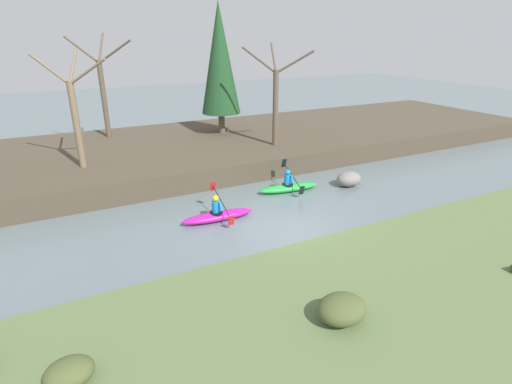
{
  "coord_description": "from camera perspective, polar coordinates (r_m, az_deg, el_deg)",
  "views": [
    {
      "loc": [
        -6.56,
        -10.46,
        6.41
      ],
      "look_at": [
        0.14,
        2.72,
        0.55
      ],
      "focal_mm": 28.0,
      "sensor_mm": 36.0,
      "label": 1
    }
  ],
  "objects": [
    {
      "name": "ground_plane",
      "position": [
        13.91,
        4.59,
        -5.89
      ],
      "size": [
        90.0,
        90.0,
        0.0
      ],
      "primitive_type": "plane",
      "color": "slate"
    },
    {
      "name": "riverbank_near",
      "position": [
        10.44,
        19.56,
        -15.07
      ],
      "size": [
        44.0,
        6.26,
        0.76
      ],
      "color": "#5B7042",
      "rests_on": "ground"
    },
    {
      "name": "riverbank_far",
      "position": [
        22.44,
        -9.03,
        6.05
      ],
      "size": [
        44.0,
        10.32,
        0.97
      ],
      "color": "#4C4233",
      "rests_on": "ground"
    },
    {
      "name": "conifer_tree_mid_left",
      "position": [
        23.35,
        -5.21,
        18.38
      ],
      "size": [
        2.21,
        2.21,
        7.15
      ],
      "color": "brown",
      "rests_on": "riverbank_far"
    },
    {
      "name": "bare_tree_upstream",
      "position": [
        18.72,
        -24.41,
        10.08
      ],
      "size": [
        2.73,
        2.7,
        4.87
      ],
      "color": "#7A664C",
      "rests_on": "riverbank_far"
    },
    {
      "name": "bare_tree_mid_upstream",
      "position": [
        24.03,
        -21.01,
        13.48
      ],
      "size": [
        3.07,
        3.04,
        5.53
      ],
      "color": "brown",
      "rests_on": "riverbank_far"
    },
    {
      "name": "bare_tree_mid_downstream",
      "position": [
        20.81,
        2.8,
        13.14
      ],
      "size": [
        2.82,
        2.78,
        5.04
      ],
      "color": "brown",
      "rests_on": "riverbank_far"
    },
    {
      "name": "shrub_clump_second",
      "position": [
        8.19,
        -25.14,
        -22.33
      ],
      "size": [
        0.84,
        0.7,
        0.46
      ],
      "color": "#4C562D",
      "rests_on": "riverbank_near"
    },
    {
      "name": "shrub_clump_third",
      "position": [
        8.88,
        12.15,
        -16.02
      ],
      "size": [
        1.08,
        0.9,
        0.59
      ],
      "color": "#4C562D",
      "rests_on": "riverbank_near"
    },
    {
      "name": "kayaker_lead",
      "position": [
        17.44,
        4.72,
        0.77
      ],
      "size": [
        2.8,
        2.07,
        1.2
      ],
      "rotation": [
        0.0,
        0.0,
        -0.13
      ],
      "color": "green",
      "rests_on": "ground"
    },
    {
      "name": "kayaker_middle",
      "position": [
        14.76,
        -5.42,
        -3.26
      ],
      "size": [
        2.78,
        2.07,
        1.2
      ],
      "rotation": [
        0.0,
        0.0,
        -0.04
      ],
      "color": "#C61999",
      "rests_on": "ground"
    },
    {
      "name": "boulder_midstream",
      "position": [
        18.47,
        13.12,
        1.83
      ],
      "size": [
        1.17,
        0.92,
        0.66
      ],
      "color": "gray",
      "rests_on": "ground"
    }
  ]
}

